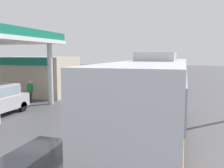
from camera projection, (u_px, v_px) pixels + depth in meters
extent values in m
plane|color=#4C4C51|center=(153.00, 89.00, 25.90)|extent=(120.00, 120.00, 0.00)
cube|color=#D8CC4C|center=(145.00, 96.00, 21.14)|extent=(0.16, 50.00, 0.01)
cube|color=#26282D|center=(36.00, 157.00, 8.62)|extent=(2.34, 3.97, 0.01)
cube|color=silver|center=(153.00, 96.00, 10.10)|extent=(2.50, 11.00, 2.90)
cube|color=orange|center=(153.00, 122.00, 10.23)|extent=(2.54, 11.04, 0.56)
cube|color=#8C9EAD|center=(119.00, 113.00, 4.86)|extent=(2.30, 0.10, 1.40)
cube|color=#8C9EAD|center=(124.00, 84.00, 10.41)|extent=(0.06, 9.35, 1.10)
cube|color=#8C9EAD|center=(186.00, 87.00, 9.68)|extent=(0.06, 9.35, 1.10)
cube|color=white|center=(120.00, 78.00, 4.79)|extent=(1.75, 0.08, 0.32)
cube|color=#B2B2B7|center=(157.00, 57.00, 10.85)|extent=(1.60, 2.80, 0.36)
cylinder|color=black|center=(96.00, 165.00, 6.87)|extent=(0.30, 1.00, 1.00)
cylinder|color=black|center=(141.00, 110.00, 13.71)|extent=(0.30, 1.00, 1.00)
cylinder|color=black|center=(181.00, 113.00, 13.08)|extent=(0.30, 1.00, 1.00)
cylinder|color=silver|center=(50.00, 73.00, 17.62)|extent=(0.36, 0.36, 4.60)
cube|color=beige|center=(35.00, 76.00, 22.08)|extent=(7.00, 4.40, 3.40)
cube|color=#147259|center=(18.00, 61.00, 19.79)|extent=(6.30, 0.10, 0.60)
cylinder|color=black|center=(3.00, 105.00, 15.93)|extent=(0.20, 0.64, 0.64)
cylinder|color=black|center=(23.00, 106.00, 15.50)|extent=(0.20, 0.64, 0.64)
cube|color=teal|center=(132.00, 74.00, 28.17)|extent=(2.00, 6.00, 2.10)
cube|color=#8C9EAD|center=(132.00, 70.00, 28.12)|extent=(2.04, 5.10, 0.80)
cube|color=#2D2D33|center=(125.00, 84.00, 25.37)|extent=(1.90, 0.16, 0.36)
cylinder|color=black|center=(120.00, 84.00, 26.64)|extent=(0.22, 0.76, 0.76)
cylinder|color=black|center=(136.00, 85.00, 26.14)|extent=(0.22, 0.76, 0.76)
cylinder|color=black|center=(128.00, 81.00, 30.44)|extent=(0.22, 0.76, 0.76)
cylinder|color=black|center=(142.00, 81.00, 29.94)|extent=(0.22, 0.76, 0.76)
cylinder|color=#33333F|center=(29.00, 97.00, 18.41)|extent=(0.14, 0.14, 0.82)
cylinder|color=#33333F|center=(31.00, 97.00, 18.36)|extent=(0.14, 0.14, 0.82)
cube|color=#268C3F|center=(30.00, 88.00, 18.30)|extent=(0.36, 0.22, 0.60)
sphere|color=tan|center=(30.00, 82.00, 18.25)|extent=(0.22, 0.22, 0.22)
cylinder|color=#268C3F|center=(27.00, 88.00, 18.37)|extent=(0.09, 0.09, 0.58)
cylinder|color=#268C3F|center=(33.00, 89.00, 18.24)|extent=(0.09, 0.09, 0.58)
cube|color=maroon|center=(173.00, 83.00, 25.07)|extent=(1.70, 4.20, 0.80)
cube|color=maroon|center=(174.00, 75.00, 25.17)|extent=(1.50, 2.31, 0.70)
cube|color=#8C9EAD|center=(174.00, 75.00, 25.17)|extent=(1.53, 2.35, 0.49)
cylinder|color=black|center=(164.00, 88.00, 23.91)|extent=(0.20, 0.64, 0.64)
cylinder|color=black|center=(180.00, 89.00, 23.48)|extent=(0.20, 0.64, 0.64)
cylinder|color=black|center=(167.00, 85.00, 26.76)|extent=(0.20, 0.64, 0.64)
cylinder|color=black|center=(181.00, 85.00, 26.33)|extent=(0.20, 0.64, 0.64)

